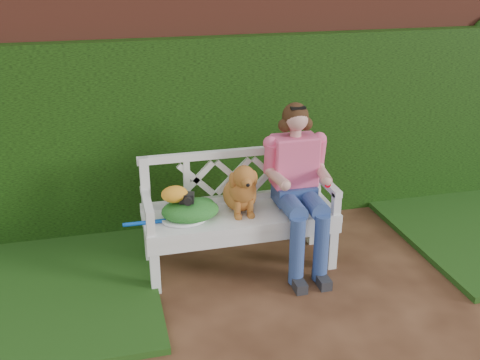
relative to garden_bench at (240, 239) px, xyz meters
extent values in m
plane|color=#351D11|center=(0.41, -0.84, -0.24)|extent=(60.00, 60.00, 0.00)
cube|color=brown|center=(0.41, 1.06, 0.86)|extent=(10.00, 0.30, 2.20)
cube|color=#276012|center=(0.41, 0.84, 0.61)|extent=(10.00, 0.18, 1.70)
cube|color=black|center=(-0.42, -0.03, 0.42)|extent=(0.12, 0.10, 0.07)
ellipsoid|color=orange|center=(-0.50, -0.01, 0.45)|extent=(0.24, 0.22, 0.13)
camera|label=1|loc=(-0.97, -3.81, 2.15)|focal=42.00mm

